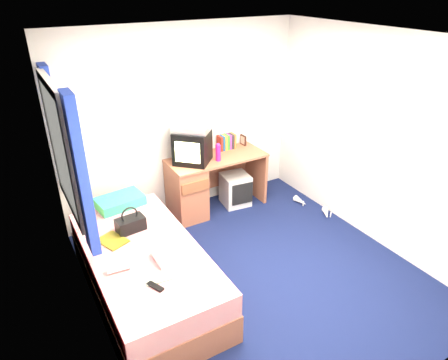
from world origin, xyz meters
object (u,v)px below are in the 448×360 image
aerosol_can (204,151)px  desk (198,185)px  bed (146,272)px  crt_tv (192,147)px  handbag (131,224)px  white_heels (313,207)px  towel (172,252)px  magazine (113,241)px  vcr (192,128)px  colour_swatch_fan (159,281)px  pink_water_bottle (218,153)px  remote_control (155,286)px  pillow (120,201)px  water_bottle (119,267)px  storage_cube (235,189)px  picture_frame (243,140)px

aerosol_can → desk: bearing=-155.4°
bed → crt_tv: bearing=46.3°
handbag → white_heels: bearing=-4.5°
bed → towel: (0.20, -0.25, 0.33)m
desk → magazine: desk is taller
vcr → colour_swatch_fan: vcr is taller
pink_water_bottle → bed: bearing=-143.7°
crt_tv → pink_water_bottle: bearing=21.3°
bed → handbag: handbag is taller
desk → handbag: bearing=-145.7°
handbag → remote_control: size_ratio=1.85×
pillow → water_bottle: bearing=-107.7°
storage_cube → towel: bearing=-131.6°
desk → bed: bearing=-135.2°
storage_cube → colour_swatch_fan: colour_swatch_fan is taller
bed → white_heels: size_ratio=3.08×
water_bottle → white_heels: 2.92m
aerosol_can → white_heels: 1.68m
crt_tv → storage_cube: bearing=37.9°
desk → picture_frame: picture_frame is taller
desk → crt_tv: 0.55m
storage_cube → white_heels: size_ratio=0.68×
towel → pillow: bearing=96.9°
bed → remote_control: (-0.09, -0.55, 0.28)m
crt_tv → aerosol_can: 0.23m
pillow → picture_frame: bearing=12.4°
pillow → vcr: 1.23m
pillow → magazine: (-0.27, -0.63, -0.05)m
storage_cube → white_heels: storage_cube is taller
storage_cube → remote_control: size_ratio=2.76×
pillow → towel: pillow is taller
pink_water_bottle → white_heels: pink_water_bottle is taller
crt_tv → aerosol_can: (0.19, 0.06, -0.12)m
pink_water_bottle → handbag: 1.55m
magazine → remote_control: 0.83m
magazine → water_bottle: (-0.08, -0.46, 0.03)m
pillow → picture_frame: picture_frame is taller
bed → desk: desk is taller
bed → magazine: (-0.21, 0.27, 0.28)m
bed → aerosol_can: size_ratio=10.93×
towel → handbag: bearing=107.4°
bed → pillow: 0.96m
remote_control → picture_frame: bearing=17.6°
desk → aerosol_can: bearing=24.6°
towel → crt_tv: bearing=57.2°
bed → handbag: (0.00, 0.36, 0.35)m
picture_frame → remote_control: picture_frame is taller
picture_frame → towel: picture_frame is taller
towel → water_bottle: (-0.49, 0.05, -0.02)m
bed → white_heels: (2.52, 0.40, -0.23)m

